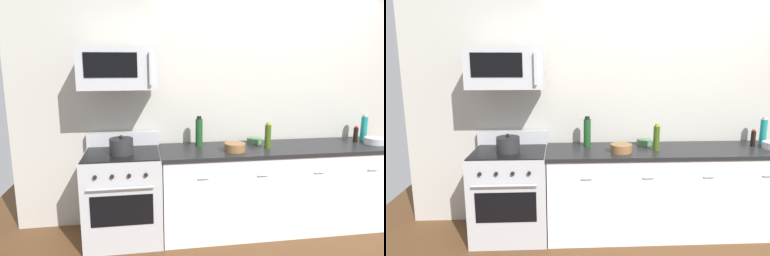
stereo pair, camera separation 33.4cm
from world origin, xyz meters
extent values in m
plane|color=brown|center=(0.00, 0.00, 0.00)|extent=(6.79, 6.79, 0.00)
cube|color=#B7B2A8|center=(0.00, 0.41, 1.35)|extent=(5.66, 0.10, 2.70)
cube|color=white|center=(0.00, 0.00, 0.44)|extent=(2.54, 0.62, 0.88)
cube|color=black|center=(0.00, 0.00, 0.90)|extent=(2.57, 0.65, 0.04)
cube|color=black|center=(0.00, -0.28, 0.05)|extent=(2.54, 0.02, 0.10)
cylinder|color=silver|center=(-0.89, -0.32, 0.72)|extent=(0.10, 0.02, 0.02)
cylinder|color=silver|center=(-0.30, -0.32, 0.72)|extent=(0.10, 0.02, 0.02)
cylinder|color=silver|center=(0.30, -0.32, 0.72)|extent=(0.10, 0.02, 0.02)
cylinder|color=silver|center=(0.89, -0.32, 0.72)|extent=(0.10, 0.02, 0.02)
cube|color=#B7BABF|center=(-1.66, 0.00, 0.46)|extent=(0.76, 0.64, 0.91)
cube|color=black|center=(-1.66, -0.32, 0.45)|extent=(0.58, 0.01, 0.30)
cylinder|color=#B7BABF|center=(-1.66, -0.35, 0.68)|extent=(0.61, 0.02, 0.02)
cube|color=#B7BABF|center=(-1.66, 0.29, 0.99)|extent=(0.76, 0.06, 0.16)
cube|color=black|center=(-1.66, 0.00, 0.92)|extent=(0.73, 0.61, 0.01)
cylinder|color=black|center=(-1.89, -0.33, 0.79)|extent=(0.04, 0.02, 0.04)
cylinder|color=black|center=(-1.73, -0.33, 0.79)|extent=(0.04, 0.02, 0.04)
cylinder|color=black|center=(-1.58, -0.33, 0.79)|extent=(0.04, 0.02, 0.04)
cylinder|color=black|center=(-1.43, -0.33, 0.79)|extent=(0.04, 0.02, 0.04)
cube|color=#B7BABF|center=(-1.66, 0.05, 1.75)|extent=(0.74, 0.40, 0.40)
cube|color=black|center=(-1.72, -0.15, 1.78)|extent=(0.48, 0.01, 0.22)
cube|color=#B7BABF|center=(-1.36, -0.17, 1.75)|extent=(0.02, 0.04, 0.30)
cylinder|color=#19471E|center=(-0.85, 0.17, 1.07)|extent=(0.08, 0.08, 0.29)
cylinder|color=black|center=(-0.85, 0.17, 1.23)|extent=(0.05, 0.05, 0.03)
cylinder|color=#385114|center=(-0.16, -0.05, 1.05)|extent=(0.06, 0.06, 0.25)
cylinder|color=#B29919|center=(-0.16, -0.05, 1.18)|extent=(0.04, 0.04, 0.03)
cylinder|color=#197F7A|center=(1.10, 0.17, 1.06)|extent=(0.07, 0.07, 0.27)
cylinder|color=beige|center=(1.10, 0.17, 1.20)|extent=(0.05, 0.05, 0.03)
cylinder|color=black|center=(0.93, 0.07, 1.00)|extent=(0.05, 0.05, 0.16)
cylinder|color=maroon|center=(0.93, 0.07, 1.09)|extent=(0.03, 0.03, 0.02)
cylinder|color=#477A4C|center=(-0.22, 0.18, 0.95)|extent=(0.16, 0.16, 0.06)
torus|color=#477A4C|center=(-0.22, 0.18, 0.98)|extent=(0.16, 0.16, 0.01)
cylinder|color=#477A4C|center=(-0.22, 0.18, 0.92)|extent=(0.09, 0.09, 0.01)
cylinder|color=brown|center=(-0.53, -0.10, 0.96)|extent=(0.21, 0.21, 0.08)
torus|color=brown|center=(-0.53, -0.10, 1.00)|extent=(0.21, 0.21, 0.01)
cylinder|color=brown|center=(-0.53, -0.10, 0.93)|extent=(0.12, 0.12, 0.01)
cylinder|color=#262628|center=(-1.66, -0.05, 1.00)|extent=(0.23, 0.23, 0.16)
sphere|color=black|center=(-1.66, -0.05, 1.09)|extent=(0.04, 0.04, 0.04)
camera|label=1|loc=(-1.45, -3.29, 1.81)|focal=31.31mm
camera|label=2|loc=(-1.12, -3.32, 1.81)|focal=31.31mm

